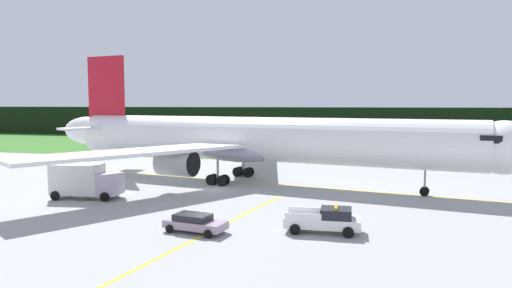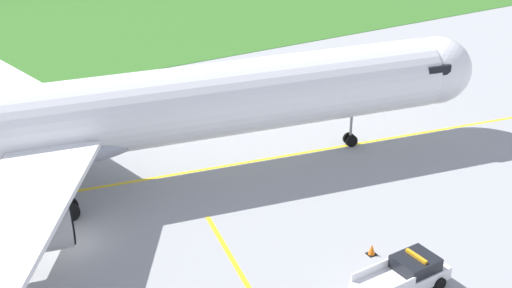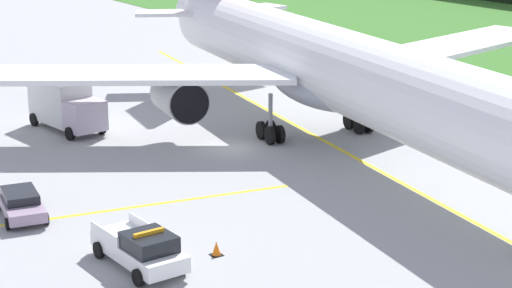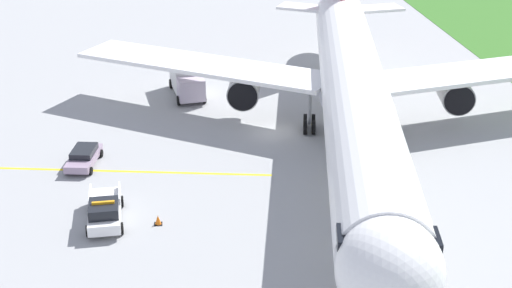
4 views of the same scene
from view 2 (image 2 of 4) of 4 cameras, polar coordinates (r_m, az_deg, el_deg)
ground at (r=42.84m, az=-14.66°, el=-7.81°), size 320.00×320.00×0.00m
taxiway_centerline_main at (r=48.41m, az=-12.04°, el=-3.34°), size 75.95×12.83×0.01m
airliner at (r=46.18m, az=-13.50°, el=1.92°), size 57.37×48.37×15.46m
ops_pickup_truck at (r=38.20m, az=11.87°, el=-10.38°), size 5.47×2.58×1.94m
apron_cone at (r=40.95m, az=9.33°, el=-8.41°), size 0.52×0.52×0.66m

